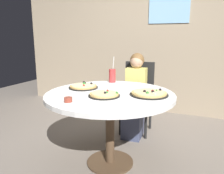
# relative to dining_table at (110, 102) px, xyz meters

# --- Properties ---
(ground_plane) EXTENTS (8.00, 8.00, 0.00)m
(ground_plane) POSITION_rel_dining_table_xyz_m (0.00, 0.00, -0.66)
(ground_plane) COLOR slate
(wall_with_window) EXTENTS (5.20, 0.14, 2.90)m
(wall_with_window) POSITION_rel_dining_table_xyz_m (0.00, 1.94, 0.80)
(wall_with_window) COLOR gray
(wall_with_window) RESTS_ON ground_plane
(dining_table) EXTENTS (1.25, 1.25, 0.75)m
(dining_table) POSITION_rel_dining_table_xyz_m (0.00, 0.00, 0.00)
(dining_table) COLOR white
(dining_table) RESTS_ON ground_plane
(chair_wooden) EXTENTS (0.43, 0.43, 0.95)m
(chair_wooden) POSITION_rel_dining_table_xyz_m (-0.01, 0.96, -0.13)
(chair_wooden) COLOR black
(chair_wooden) RESTS_ON ground_plane
(diner_child) EXTENTS (0.28, 0.42, 1.08)m
(diner_child) POSITION_rel_dining_table_xyz_m (0.01, 0.78, -0.17)
(diner_child) COLOR #3F4766
(diner_child) RESTS_ON ground_plane
(pizza_veggie) EXTENTS (0.29, 0.29, 0.05)m
(pizza_veggie) POSITION_rel_dining_table_xyz_m (0.01, -0.13, 0.11)
(pizza_veggie) COLOR black
(pizza_veggie) RESTS_ON dining_table
(pizza_cheese) EXTENTS (0.31, 0.31, 0.05)m
(pizza_cheese) POSITION_rel_dining_table_xyz_m (-0.35, 0.09, 0.11)
(pizza_cheese) COLOR black
(pizza_cheese) RESTS_ON dining_table
(pizza_pepperoni) EXTENTS (0.36, 0.36, 0.05)m
(pizza_pepperoni) POSITION_rel_dining_table_xyz_m (0.37, 0.07, 0.11)
(pizza_pepperoni) COLOR black
(pizza_pepperoni) RESTS_ON dining_table
(soda_cup) EXTENTS (0.08, 0.08, 0.31)m
(soda_cup) POSITION_rel_dining_table_xyz_m (-0.19, 0.50, 0.17)
(soda_cup) COLOR #B73333
(soda_cup) RESTS_ON dining_table
(sauce_bowl) EXTENTS (0.07, 0.07, 0.04)m
(sauce_bowl) POSITION_rel_dining_table_xyz_m (-0.20, -0.42, 0.11)
(sauce_bowl) COLOR brown
(sauce_bowl) RESTS_ON dining_table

